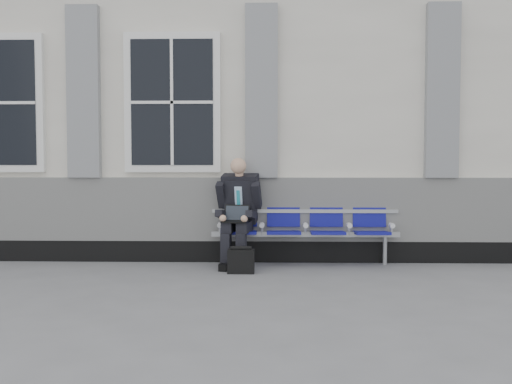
{
  "coord_description": "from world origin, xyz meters",
  "views": [
    {
      "loc": [
        1.73,
        -6.56,
        1.42
      ],
      "look_at": [
        1.54,
        0.9,
        1.02
      ],
      "focal_mm": 40.0,
      "sensor_mm": 36.0,
      "label": 1
    }
  ],
  "objects": [
    {
      "name": "station_building",
      "position": [
        -0.02,
        3.47,
        2.22
      ],
      "size": [
        14.4,
        4.4,
        4.49
      ],
      "color": "silver",
      "rests_on": "ground"
    },
    {
      "name": "bench",
      "position": [
        2.21,
        1.32,
        0.55
      ],
      "size": [
        2.6,
        0.47,
        0.91
      ],
      "color": "#9EA0A3",
      "rests_on": "ground"
    },
    {
      "name": "briefcase",
      "position": [
        1.35,
        0.63,
        0.16
      ],
      "size": [
        0.34,
        0.14,
        0.35
      ],
      "color": "black",
      "rests_on": "ground"
    },
    {
      "name": "businessman",
      "position": [
        1.29,
        1.19,
        0.79
      ],
      "size": [
        0.64,
        0.85,
        1.47
      ],
      "color": "black",
      "rests_on": "ground"
    },
    {
      "name": "ground",
      "position": [
        0.0,
        0.0,
        0.0
      ],
      "size": [
        70.0,
        70.0,
        0.0
      ],
      "primitive_type": "plane",
      "color": "slate",
      "rests_on": "ground"
    }
  ]
}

